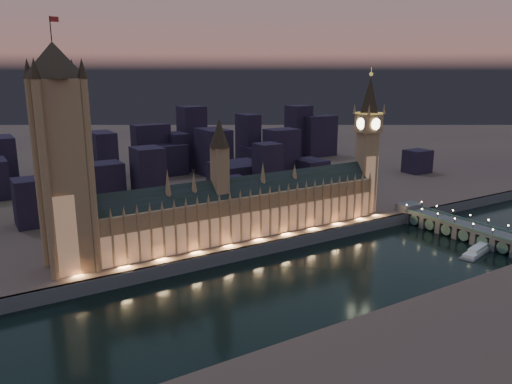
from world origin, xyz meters
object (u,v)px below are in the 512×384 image
elizabeth_tower (368,133)px  river_boat (478,250)px  palace_of_westminster (246,208)px  victoria_tower (62,150)px  westminster_bridge (462,229)px

elizabeth_tower → river_boat: elizabeth_tower is taller
palace_of_westminster → elizabeth_tower: bearing=0.1°
elizabeth_tower → river_boat: size_ratio=2.66×
victoria_tower → river_boat: 259.30m
palace_of_westminster → river_boat: 152.31m
elizabeth_tower → westminster_bridge: 95.67m
palace_of_westminster → elizabeth_tower: (106.24, 0.18, 42.20)m
elizabeth_tower → river_boat: 113.27m
victoria_tower → river_boat: bearing=-21.2°
palace_of_westminster → westminster_bridge: (137.26, -65.19, -20.38)m
victoria_tower → elizabeth_tower: 218.07m
palace_of_westminster → river_boat: palace_of_westminster is taller
victoria_tower → elizabeth_tower: victoria_tower is taller
elizabeth_tower → westminster_bridge: size_ratio=0.96×
river_boat → victoria_tower: bearing=158.8°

